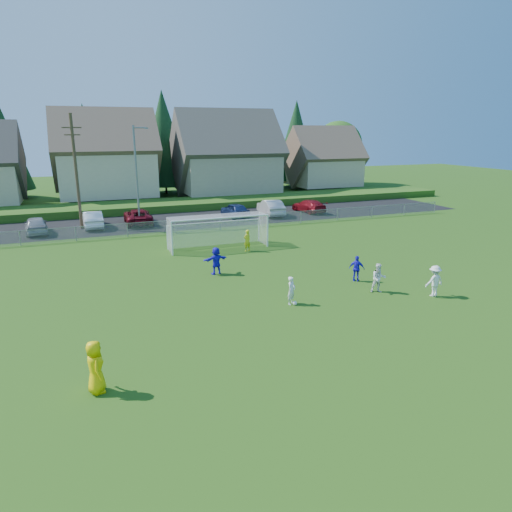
{
  "coord_description": "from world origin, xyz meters",
  "views": [
    {
      "loc": [
        -9.4,
        -16.27,
        8.63
      ],
      "look_at": [
        0.0,
        8.0,
        1.4
      ],
      "focal_mm": 32.0,
      "sensor_mm": 36.0,
      "label": 1
    }
  ],
  "objects_px": {
    "car_b": "(93,219)",
    "soccer_goal": "(217,226)",
    "player_white_a": "(291,290)",
    "goalkeeper": "(247,240)",
    "player_white_b": "(379,278)",
    "soccer_ball": "(295,303)",
    "referee": "(95,367)",
    "car_c": "(138,216)",
    "car_a": "(36,225)",
    "car_f": "(271,207)",
    "player_blue_a": "(357,269)",
    "player_blue_b": "(216,261)",
    "player_white_c": "(434,281)",
    "car_g": "(309,206)",
    "car_e": "(235,210)"
  },
  "relations": [
    {
      "from": "player_white_b",
      "to": "car_f",
      "type": "relative_size",
      "value": 0.33
    },
    {
      "from": "referee",
      "to": "car_f",
      "type": "bearing_deg",
      "value": -39.85
    },
    {
      "from": "car_b",
      "to": "soccer_goal",
      "type": "distance_m",
      "value": 14.04
    },
    {
      "from": "player_blue_a",
      "to": "goalkeeper",
      "type": "relative_size",
      "value": 0.96
    },
    {
      "from": "player_white_a",
      "to": "player_blue_b",
      "type": "bearing_deg",
      "value": 73.92
    },
    {
      "from": "player_white_b",
      "to": "soccer_goal",
      "type": "relative_size",
      "value": 0.22
    },
    {
      "from": "player_white_c",
      "to": "goalkeeper",
      "type": "xyz_separation_m",
      "value": [
        -6.1,
        12.42,
        -0.04
      ]
    },
    {
      "from": "goalkeeper",
      "to": "car_g",
      "type": "height_order",
      "value": "goalkeeper"
    },
    {
      "from": "car_e",
      "to": "soccer_goal",
      "type": "distance_m",
      "value": 12.41
    },
    {
      "from": "player_white_c",
      "to": "car_f",
      "type": "xyz_separation_m",
      "value": [
        1.21,
        25.24,
        -0.03
      ]
    },
    {
      "from": "player_white_c",
      "to": "car_g",
      "type": "xyz_separation_m",
      "value": [
        5.77,
        25.47,
        -0.17
      ]
    },
    {
      "from": "soccer_goal",
      "to": "car_g",
      "type": "bearing_deg",
      "value": 39.53
    },
    {
      "from": "soccer_ball",
      "to": "referee",
      "type": "xyz_separation_m",
      "value": [
        -9.76,
        -4.75,
        0.83
      ]
    },
    {
      "from": "car_b",
      "to": "car_g",
      "type": "relative_size",
      "value": 0.98
    },
    {
      "from": "referee",
      "to": "car_b",
      "type": "relative_size",
      "value": 0.41
    },
    {
      "from": "car_a",
      "to": "goalkeeper",
      "type": "bearing_deg",
      "value": 134.3
    },
    {
      "from": "referee",
      "to": "player_blue_b",
      "type": "relative_size",
      "value": 1.1
    },
    {
      "from": "player_white_a",
      "to": "goalkeeper",
      "type": "xyz_separation_m",
      "value": [
        1.52,
        10.73,
        0.07
      ]
    },
    {
      "from": "player_white_a",
      "to": "car_b",
      "type": "bearing_deg",
      "value": 75.19
    },
    {
      "from": "player_blue_a",
      "to": "car_c",
      "type": "height_order",
      "value": "player_blue_a"
    },
    {
      "from": "car_c",
      "to": "player_blue_a",
      "type": "bearing_deg",
      "value": 115.68
    },
    {
      "from": "player_blue_a",
      "to": "soccer_goal",
      "type": "relative_size",
      "value": 0.21
    },
    {
      "from": "car_g",
      "to": "soccer_goal",
      "type": "bearing_deg",
      "value": 32.6
    },
    {
      "from": "car_a",
      "to": "car_c",
      "type": "relative_size",
      "value": 0.85
    },
    {
      "from": "player_white_a",
      "to": "car_f",
      "type": "distance_m",
      "value": 25.15
    },
    {
      "from": "soccer_goal",
      "to": "player_white_a",
      "type": "bearing_deg",
      "value": -89.17
    },
    {
      "from": "car_c",
      "to": "car_b",
      "type": "bearing_deg",
      "value": 4.47
    },
    {
      "from": "soccer_ball",
      "to": "player_white_a",
      "type": "height_order",
      "value": "player_white_a"
    },
    {
      "from": "goalkeeper",
      "to": "player_white_c",
      "type": "bearing_deg",
      "value": 95.71
    },
    {
      "from": "player_white_a",
      "to": "car_e",
      "type": "xyz_separation_m",
      "value": [
        5.0,
        23.82,
        -0.0
      ]
    },
    {
      "from": "player_white_a",
      "to": "player_white_b",
      "type": "xyz_separation_m",
      "value": [
        5.18,
        -0.15,
        0.08
      ]
    },
    {
      "from": "car_b",
      "to": "car_a",
      "type": "bearing_deg",
      "value": 9.02
    },
    {
      "from": "car_a",
      "to": "car_b",
      "type": "height_order",
      "value": "car_b"
    },
    {
      "from": "player_white_a",
      "to": "car_c",
      "type": "xyz_separation_m",
      "value": [
        -4.65,
        23.91,
        -0.01
      ]
    },
    {
      "from": "player_white_a",
      "to": "car_g",
      "type": "distance_m",
      "value": 27.29
    },
    {
      "from": "soccer_ball",
      "to": "player_blue_b",
      "type": "height_order",
      "value": "player_blue_b"
    },
    {
      "from": "car_g",
      "to": "soccer_goal",
      "type": "distance_m",
      "value": 17.63
    },
    {
      "from": "player_white_c",
      "to": "car_g",
      "type": "height_order",
      "value": "player_white_c"
    },
    {
      "from": "soccer_goal",
      "to": "soccer_ball",
      "type": "bearing_deg",
      "value": -88.73
    },
    {
      "from": "player_blue_b",
      "to": "car_b",
      "type": "bearing_deg",
      "value": -78.63
    },
    {
      "from": "referee",
      "to": "player_white_b",
      "type": "distance_m",
      "value": 15.61
    },
    {
      "from": "car_b",
      "to": "car_c",
      "type": "distance_m",
      "value": 4.05
    },
    {
      "from": "player_blue_b",
      "to": "car_b",
      "type": "distance_m",
      "value": 18.63
    },
    {
      "from": "soccer_ball",
      "to": "soccer_goal",
      "type": "xyz_separation_m",
      "value": [
        -0.28,
        12.8,
        1.52
      ]
    },
    {
      "from": "referee",
      "to": "player_white_b",
      "type": "relative_size",
      "value": 1.15
    },
    {
      "from": "player_blue_a",
      "to": "player_blue_b",
      "type": "distance_m",
      "value": 8.49
    },
    {
      "from": "player_white_a",
      "to": "car_c",
      "type": "distance_m",
      "value": 24.35
    },
    {
      "from": "soccer_ball",
      "to": "car_b",
      "type": "height_order",
      "value": "car_b"
    },
    {
      "from": "player_white_b",
      "to": "car_g",
      "type": "relative_size",
      "value": 0.35
    },
    {
      "from": "car_a",
      "to": "car_g",
      "type": "height_order",
      "value": "car_a"
    }
  ]
}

